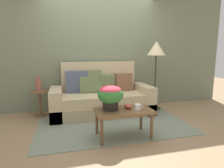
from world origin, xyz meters
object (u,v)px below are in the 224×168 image
at_px(floor_lamp, 156,52).
at_px(snack_bowl, 128,106).
at_px(side_table, 40,99).
at_px(table_vase, 38,85).
at_px(potted_plant, 110,95).
at_px(coffee_mug, 138,107).
at_px(couch, 101,97).
at_px(coffee_table, 123,113).

bearing_deg(floor_lamp, snack_bowl, -131.78).
bearing_deg(side_table, table_vase, 120.01).
height_order(potted_plant, coffee_mug, potted_plant).
xyz_separation_m(couch, floor_lamp, (1.24, -0.04, 0.97)).
distance_m(coffee_mug, table_vase, 2.13).
xyz_separation_m(coffee_mug, table_vase, (-1.55, 1.45, 0.17)).
height_order(floor_lamp, table_vase, floor_lamp).
bearing_deg(couch, table_vase, 175.25).
xyz_separation_m(couch, potted_plant, (-0.10, -1.22, 0.33)).
relative_size(side_table, coffee_mug, 3.96).
relative_size(couch, potted_plant, 5.46).
bearing_deg(couch, snack_bowl, -82.10).
bearing_deg(couch, side_table, 176.09).
bearing_deg(side_table, coffee_mug, -42.79).
bearing_deg(coffee_mug, potted_plant, 162.83).
distance_m(floor_lamp, potted_plant, 1.90).
bearing_deg(coffee_mug, table_vase, 137.03).
relative_size(coffee_mug, snack_bowl, 1.07).
bearing_deg(coffee_table, side_table, 134.74).
distance_m(floor_lamp, coffee_mug, 1.81).
height_order(floor_lamp, snack_bowl, floor_lamp).
distance_m(side_table, table_vase, 0.29).
distance_m(floor_lamp, snack_bowl, 1.80).
distance_m(coffee_table, table_vase, 1.95).
height_order(coffee_table, table_vase, table_vase).
height_order(coffee_table, coffee_mug, coffee_mug).
bearing_deg(coffee_mug, snack_bowl, 138.44).
relative_size(snack_bowl, table_vase, 0.42).
xyz_separation_m(side_table, floor_lamp, (2.49, -0.13, 0.94)).
height_order(couch, table_vase, couch).
bearing_deg(coffee_table, couch, 94.04).
height_order(coffee_table, snack_bowl, snack_bowl).
bearing_deg(floor_lamp, coffee_table, -133.15).
bearing_deg(floor_lamp, potted_plant, -138.70).
distance_m(side_table, potted_plant, 1.77).
distance_m(coffee_table, side_table, 1.91).
distance_m(potted_plant, snack_bowl, 0.33).
height_order(snack_bowl, table_vase, table_vase).
height_order(side_table, table_vase, table_vase).
bearing_deg(potted_plant, coffee_table, -14.09).
relative_size(coffee_table, potted_plant, 2.23).
bearing_deg(side_table, coffee_table, -45.26).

